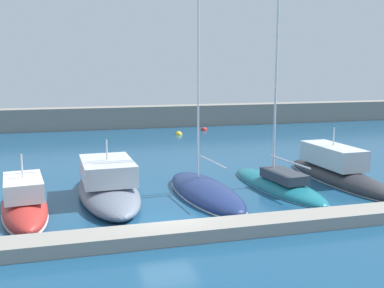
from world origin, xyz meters
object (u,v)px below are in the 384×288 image
at_px(mooring_buoy_yellow, 179,135).
at_px(motorboat_slate_third, 108,185).
at_px(sailboat_teal_fifth, 277,185).
at_px(sailboat_navy_fourth, 205,191).
at_px(motorboat_red_second, 24,203).
at_px(motorboat_charcoal_sixth, 337,172).
at_px(mooring_buoy_red, 204,130).

bearing_deg(mooring_buoy_yellow, motorboat_slate_third, -113.16).
xyz_separation_m(sailboat_teal_fifth, mooring_buoy_yellow, (-0.62, 21.85, -0.19)).
relative_size(motorboat_slate_third, sailboat_navy_fourth, 0.54).
xyz_separation_m(motorboat_red_second, mooring_buoy_yellow, (13.14, 22.80, -0.45)).
bearing_deg(sailboat_navy_fourth, sailboat_teal_fifth, -88.84).
distance_m(sailboat_teal_fifth, motorboat_charcoal_sixth, 4.39).
relative_size(sailboat_teal_fifth, mooring_buoy_yellow, 19.00).
relative_size(motorboat_slate_third, motorboat_charcoal_sixth, 0.96).
relative_size(motorboat_charcoal_sixth, mooring_buoy_yellow, 13.91).
distance_m(sailboat_navy_fourth, mooring_buoy_red, 25.94).
relative_size(motorboat_red_second, sailboat_teal_fifth, 0.54).
xyz_separation_m(motorboat_slate_third, motorboat_charcoal_sixth, (13.98, -0.05, -0.11)).
bearing_deg(motorboat_red_second, mooring_buoy_red, -40.06).
height_order(motorboat_slate_third, sailboat_navy_fourth, sailboat_navy_fourth).
distance_m(motorboat_red_second, mooring_buoy_yellow, 26.32).
bearing_deg(motorboat_charcoal_sixth, sailboat_teal_fifth, 96.98).
distance_m(motorboat_red_second, motorboat_charcoal_sixth, 18.16).
relative_size(motorboat_red_second, motorboat_charcoal_sixth, 0.74).
relative_size(sailboat_teal_fifth, motorboat_charcoal_sixth, 1.37).
bearing_deg(motorboat_red_second, sailboat_teal_fifth, -92.80).
height_order(motorboat_slate_third, mooring_buoy_yellow, motorboat_slate_third).
bearing_deg(mooring_buoy_yellow, mooring_buoy_red, 35.78).
height_order(sailboat_navy_fourth, motorboat_charcoal_sixth, sailboat_navy_fourth).
relative_size(motorboat_charcoal_sixth, mooring_buoy_red, 14.49).
distance_m(motorboat_red_second, sailboat_teal_fifth, 13.80).
distance_m(motorboat_red_second, sailboat_navy_fourth, 9.24).
distance_m(sailboat_navy_fourth, mooring_buoy_yellow, 22.69).
xyz_separation_m(motorboat_red_second, sailboat_teal_fifth, (13.77, 0.95, -0.27)).
xyz_separation_m(motorboat_charcoal_sixth, mooring_buoy_red, (-1.45, 23.68, -0.53)).
distance_m(sailboat_navy_fourth, motorboat_charcoal_sixth, 8.94).
relative_size(sailboat_teal_fifth, mooring_buoy_red, 19.80).
bearing_deg(mooring_buoy_yellow, motorboat_charcoal_sixth, -76.85).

